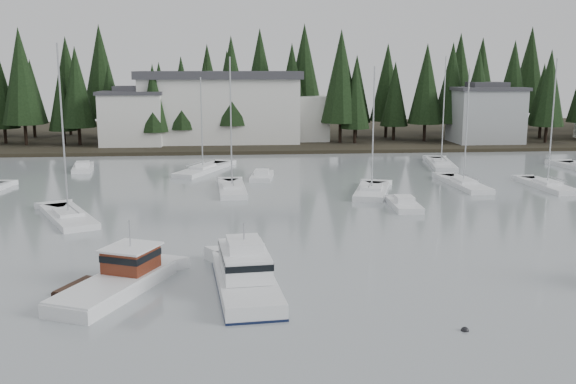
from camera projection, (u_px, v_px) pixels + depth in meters
name	position (u px, v px, depth m)	size (l,w,h in m)	color
far_shore_land	(250.00, 135.00, 115.67)	(240.00, 54.00, 1.00)	black
conifer_treeline	(252.00, 142.00, 104.92)	(200.00, 22.00, 20.00)	black
house_west	(132.00, 117.00, 95.65)	(9.54, 7.42, 8.75)	silver
house_east_a	(486.00, 114.00, 99.22)	(10.60, 8.48, 9.25)	#999EA0
harbor_inn	(233.00, 108.00, 99.99)	(29.50, 11.50, 10.90)	silver
lobster_boat_brown	(117.00, 282.00, 34.66)	(6.29, 8.87, 4.18)	white
cabin_cruiser_center	(245.00, 278.00, 34.97)	(3.90, 9.97, 4.18)	white
sailboat_1	(372.00, 193.00, 61.61)	(5.13, 8.84, 12.59)	white
sailboat_3	(69.00, 219.00, 51.04)	(6.50, 9.49, 14.31)	white
sailboat_5	(203.00, 171.00, 74.72)	(6.63, 10.86, 11.39)	white
sailboat_7	(547.00, 187.00, 64.50)	(2.83, 8.53, 13.35)	white
sailboat_8	(441.00, 165.00, 78.94)	(4.30, 10.01, 13.85)	white
sailboat_9	(232.00, 191.00, 62.75)	(2.92, 9.15, 13.47)	white
sailboat_10	(464.00, 185.00, 65.51)	(2.82, 9.60, 12.37)	white
runabout_1	(404.00, 206.00, 55.40)	(2.43, 5.63, 1.42)	white
runabout_3	(83.00, 169.00, 75.68)	(3.08, 6.15, 1.42)	white
runabout_4	(262.00, 178.00, 69.78)	(2.90, 5.45, 1.42)	white
mooring_buoy_dark	(465.00, 331.00, 29.46)	(0.38, 0.38, 0.38)	black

